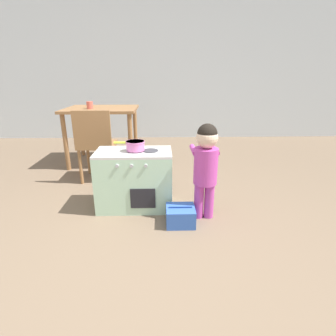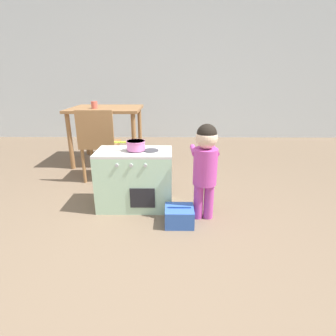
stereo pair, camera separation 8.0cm
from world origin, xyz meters
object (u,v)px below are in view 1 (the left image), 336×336
object	(u,v)px
dining_table	(102,116)
cup_on_table	(90,105)
toy_pot	(135,145)
dining_chair_near	(96,143)
toy_basket	(180,216)
play_kitchen	(135,179)
child_figure	(206,161)

from	to	relation	value
dining_table	cup_on_table	world-z (taller)	cup_on_table
toy_pot	cup_on_table	world-z (taller)	cup_on_table
toy_pot	dining_chair_near	xyz separation A→B (m)	(-0.50, 0.66, -0.14)
cup_on_table	dining_table	bearing A→B (deg)	46.07
dining_table	cup_on_table	size ratio (longest dim) A/B	10.19
dining_chair_near	toy_basket	bearing A→B (deg)	-48.31
dining_chair_near	cup_on_table	bearing A→B (deg)	107.19
play_kitchen	dining_chair_near	world-z (taller)	dining_chair_near
toy_pot	dining_table	xyz separation A→B (m)	(-0.57, 1.38, 0.05)
child_figure	play_kitchen	bearing A→B (deg)	160.28
child_figure	dining_chair_near	bearing A→B (deg)	141.15
child_figure	dining_table	xyz separation A→B (m)	(-1.15, 1.59, 0.13)
play_kitchen	cup_on_table	distance (m)	1.52
play_kitchen	toy_pot	world-z (taller)	toy_pot
play_kitchen	dining_table	world-z (taller)	dining_table
play_kitchen	cup_on_table	size ratio (longest dim) A/B	7.24
toy_basket	dining_table	bearing A→B (deg)	119.02
child_figure	toy_basket	bearing A→B (deg)	-151.41
toy_pot	child_figure	world-z (taller)	child_figure
play_kitchen	dining_table	size ratio (longest dim) A/B	0.71
child_figure	dining_table	bearing A→B (deg)	125.90
cup_on_table	dining_chair_near	bearing A→B (deg)	-72.81
toy_basket	play_kitchen	bearing A→B (deg)	140.27
cup_on_table	toy_pot	bearing A→B (deg)	-61.43
dining_table	toy_basket	bearing A→B (deg)	-60.98
child_figure	dining_chair_near	size ratio (longest dim) A/B	0.99
cup_on_table	toy_basket	bearing A→B (deg)	-56.10
child_figure	toy_basket	xyz separation A→B (m)	(-0.21, -0.11, -0.43)
toy_pot	cup_on_table	distance (m)	1.45
dining_chair_near	cup_on_table	world-z (taller)	cup_on_table
toy_basket	cup_on_table	xyz separation A→B (m)	(-1.06, 1.58, 0.73)
dining_table	child_figure	bearing A→B (deg)	-54.10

